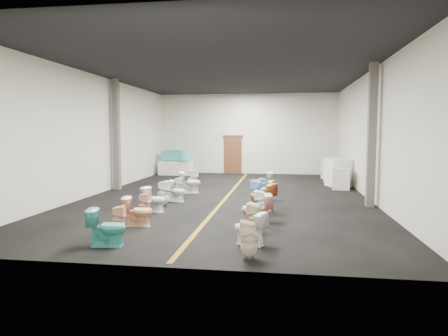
{
  "coord_description": "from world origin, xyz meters",
  "views": [
    {
      "loc": [
        1.99,
        -14.56,
        2.36
      ],
      "look_at": [
        -0.3,
        1.0,
        0.94
      ],
      "focal_mm": 32.0,
      "sensor_mm": 36.0,
      "label": 1
    }
  ],
  "objects": [
    {
      "name": "floor",
      "position": [
        0.0,
        0.0,
        0.0
      ],
      "size": [
        16.0,
        16.0,
        0.0
      ],
      "primitive_type": "plane",
      "color": "black",
      "rests_on": "ground"
    },
    {
      "name": "ceiling",
      "position": [
        0.0,
        0.0,
        4.5
      ],
      "size": [
        16.0,
        16.0,
        0.0
      ],
      "primitive_type": "plane",
      "rotation": [
        3.14,
        0.0,
        0.0
      ],
      "color": "black",
      "rests_on": "ground"
    },
    {
      "name": "wall_back",
      "position": [
        0.0,
        8.0,
        2.25
      ],
      "size": [
        10.0,
        0.0,
        10.0
      ],
      "primitive_type": "plane",
      "rotation": [
        1.57,
        0.0,
        0.0
      ],
      "color": "beige",
      "rests_on": "ground"
    },
    {
      "name": "wall_front",
      "position": [
        0.0,
        -8.0,
        2.25
      ],
      "size": [
        10.0,
        0.0,
        10.0
      ],
      "primitive_type": "plane",
      "rotation": [
        -1.57,
        0.0,
        0.0
      ],
      "color": "beige",
      "rests_on": "ground"
    },
    {
      "name": "wall_left",
      "position": [
        -5.0,
        0.0,
        2.25
      ],
      "size": [
        0.0,
        16.0,
        16.0
      ],
      "primitive_type": "plane",
      "rotation": [
        1.57,
        0.0,
        1.57
      ],
      "color": "beige",
      "rests_on": "ground"
    },
    {
      "name": "wall_right",
      "position": [
        5.0,
        0.0,
        2.25
      ],
      "size": [
        0.0,
        16.0,
        16.0
      ],
      "primitive_type": "plane",
      "rotation": [
        1.57,
        0.0,
        -1.57
      ],
      "color": "beige",
      "rests_on": "ground"
    },
    {
      "name": "aisle_stripe",
      "position": [
        0.0,
        0.0,
        0.0
      ],
      "size": [
        0.12,
        15.6,
        0.01
      ],
      "primitive_type": "cube",
      "color": "brown",
      "rests_on": "floor"
    },
    {
      "name": "back_door",
      "position": [
        -0.8,
        7.94,
        1.05
      ],
      "size": [
        1.0,
        0.1,
        2.1
      ],
      "primitive_type": "cube",
      "color": "#562D19",
      "rests_on": "floor"
    },
    {
      "name": "door_frame",
      "position": [
        -0.8,
        7.95,
        2.12
      ],
      "size": [
        1.15,
        0.08,
        0.1
      ],
      "primitive_type": "cube",
      "color": "#331C11",
      "rests_on": "back_door"
    },
    {
      "name": "column_left",
      "position": [
        -4.75,
        1.0,
        2.25
      ],
      "size": [
        0.25,
        0.25,
        4.5
      ],
      "primitive_type": "cube",
      "color": "#59544C",
      "rests_on": "floor"
    },
    {
      "name": "column_right",
      "position": [
        4.75,
        -1.5,
        2.25
      ],
      "size": [
        0.25,
        0.25,
        4.5
      ],
      "primitive_type": "cube",
      "color": "#59544C",
      "rests_on": "floor"
    },
    {
      "name": "display_table",
      "position": [
        -3.84,
        6.73,
        0.39
      ],
      "size": [
        1.79,
        0.98,
        0.77
      ],
      "primitive_type": "cube",
      "rotation": [
        0.0,
        0.0,
        -0.07
      ],
      "color": "white",
      "rests_on": "floor"
    },
    {
      "name": "bathtub",
      "position": [
        -3.84,
        6.73,
        1.07
      ],
      "size": [
        1.78,
        1.09,
        0.55
      ],
      "rotation": [
        0.0,
        0.0,
        -0.37
      ],
      "color": "#40BAB1",
      "rests_on": "display_table"
    },
    {
      "name": "appliance_crate_a",
      "position": [
        4.4,
        2.28,
        0.44
      ],
      "size": [
        0.78,
        0.78,
        0.88
      ],
      "primitive_type": "cube",
      "rotation": [
        0.0,
        0.0,
        -0.16
      ],
      "color": "silver",
      "rests_on": "floor"
    },
    {
      "name": "appliance_crate_b",
      "position": [
        4.4,
        3.23,
        0.6
      ],
      "size": [
        1.11,
        1.11,
        1.2
      ],
      "primitive_type": "cube",
      "rotation": [
        0.0,
        0.0,
        0.33
      ],
      "color": "silver",
      "rests_on": "floor"
    },
    {
      "name": "appliance_crate_c",
      "position": [
        4.4,
        4.62,
        0.42
      ],
      "size": [
        0.92,
        0.92,
        0.83
      ],
      "primitive_type": "cube",
      "rotation": [
        0.0,
        0.0,
        0.31
      ],
      "color": "silver",
      "rests_on": "floor"
    },
    {
      "name": "appliance_crate_d",
      "position": [
        4.4,
        6.27,
        0.54
      ],
      "size": [
        0.95,
        0.95,
        1.08
      ],
      "primitive_type": "cube",
      "rotation": [
        0.0,
        0.0,
        -0.31
      ],
      "color": "silver",
      "rests_on": "floor"
    },
    {
      "name": "toilet_left_0",
      "position": [
        -1.58,
        -6.91,
        0.39
      ],
      "size": [
        0.83,
        0.55,
        0.79
      ],
      "primitive_type": "imported",
      "rotation": [
        0.0,
        0.0,
        1.72
      ],
      "color": "teal",
      "rests_on": "floor"
    },
    {
      "name": "toilet_left_1",
      "position": [
        -1.72,
        -6.03,
        0.35
      ],
      "size": [
        0.37,
        0.37,
        0.69
      ],
      "primitive_type": "imported",
      "rotation": [
        0.0,
        0.0,
        1.76
      ],
      "color": "#EEBA94",
      "rests_on": "floor"
    },
    {
      "name": "toilet_left_2",
      "position": [
        -1.59,
        -5.11,
        0.37
      ],
      "size": [
        0.77,
        0.48,
        0.74
      ],
      "primitive_type": "imported",
      "rotation": [
        0.0,
        0.0,
        1.67
      ],
      "color": "#F9BC8B",
      "rests_on": "floor"
    },
    {
      "name": "toilet_left_3",
      "position": [
        -1.74,
        -4.21,
        0.36
      ],
      "size": [
        0.36,
        0.35,
        0.71
      ],
      "primitive_type": "imported",
      "rotation": [
        0.0,
        0.0,
        1.47
      ],
      "color": "#F8B1B2",
      "rests_on": "floor"
    },
    {
      "name": "toilet_left_4",
      "position": [
        -1.75,
        -3.31,
        0.37
      ],
      "size": [
        0.79,
        0.56,
        0.73
      ],
      "primitive_type": "imported",
      "rotation": [
        0.0,
        0.0,
        1.35
      ],
      "color": "white",
      "rests_on": "floor"
    },
    {
      "name": "toilet_left_5",
      "position": [
        -1.76,
        -2.42,
        0.42
      ],
      "size": [
        0.4,
        0.39,
        0.83
      ],
      "primitive_type": "imported",
      "rotation": [
        0.0,
        0.0,
        1.61
      ],
      "color": "white",
      "rests_on": "floor"
    },
    {
      "name": "toilet_left_6",
      "position": [
        -1.58,
        -1.51,
        0.36
      ],
      "size": [
        0.79,
        0.61,
        0.71
      ],
      "primitive_type": "imported",
      "rotation": [
        0.0,
        0.0,
        1.23
      ],
      "color": "white",
      "rests_on": "floor"
    },
    {
      "name": "toilet_left_7",
      "position": [
        -1.78,
        -0.5,
        0.36
      ],
      "size": [
        0.41,
        0.4,
        0.71
      ],
      "primitive_type": "imported",
      "rotation": [
        0.0,
        0.0,
        1.87
      ],
      "color": "white",
      "rests_on": "floor"
    },
    {
      "name": "toilet_left_8",
      "position": [
        -1.54,
        0.38,
        0.42
      ],
      "size": [
        0.91,
        0.67,
        0.83
      ],
      "primitive_type": "imported",
      "rotation": [
        0.0,
        0.0,
        1.85
      ],
      "color": "white",
      "rests_on": "floor"
    },
    {
      "name": "toilet_left_9",
      "position": [
        -1.67,
        1.37,
        0.42
      ],
      "size": [
        0.45,
        0.44,
        0.84
      ],
      "primitive_type": "imported",
      "rotation": [
        0.0,
        0.0,
        1.4
      ],
      "color": "white",
      "rests_on": "floor"
    },
    {
      "name": "toilet_right_0",
      "position": [
        1.4,
        -7.31,
        0.36
      ],
      "size": [
        0.34,
        0.34,
        0.73
      ],
      "primitive_type": "imported",
      "rotation": [
        0.0,
        0.0,
        -1.55
      ],
      "color": "beige",
      "rests_on": "floor"
    },
    {
      "name": "toilet_right_1",
      "position": [
        1.33,
        -6.39,
        0.35
      ],
      "size": [
        0.79,
        0.62,
        0.7
      ],
      "primitive_type": "imported",
      "rotation": [
        0.0,
        0.0,
        -1.95
      ],
      "color": "white",
      "rests_on": "floor"
    },
    {
      "name": "toilet_right_2",
      "position": [
        1.38,
        -5.46,
        0.37
      ],
      "size": [
        0.42,
        0.41,
        0.73
      ],
      "primitive_type": "imported",
      "rotation": [
        0.0,
        0.0,
        -1.87
      ],
      "color": "beige",
      "rests_on": "floor"
    },
    {
      "name": "toilet_right_3",
      "position": [
        1.34,
        -4.49,
        0.39
      ],
      "size": [
        0.83,
        0.55,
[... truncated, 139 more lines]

